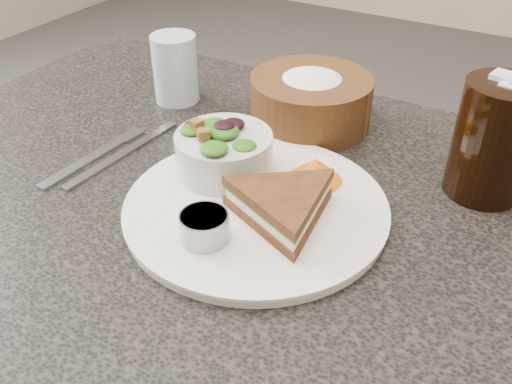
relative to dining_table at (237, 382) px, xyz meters
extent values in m
cube|color=black|center=(0.00, 0.00, 0.00)|extent=(1.00, 0.70, 0.75)
cylinder|color=silver|center=(0.05, -0.02, 0.38)|extent=(0.30, 0.30, 0.01)
cylinder|color=gray|center=(0.03, -0.10, 0.40)|extent=(0.06, 0.06, 0.03)
cone|color=orange|center=(0.09, 0.06, 0.40)|extent=(0.10, 0.10, 0.03)
cube|color=#9DA1AD|center=(-0.20, -0.03, 0.38)|extent=(0.03, 0.16, 0.00)
cube|color=gray|center=(-0.17, 0.00, 0.38)|extent=(0.03, 0.21, 0.00)
cylinder|color=silver|center=(-0.21, 0.18, 0.43)|extent=(0.08, 0.08, 0.10)
camera|label=1|loc=(0.31, -0.48, 0.78)|focal=40.00mm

